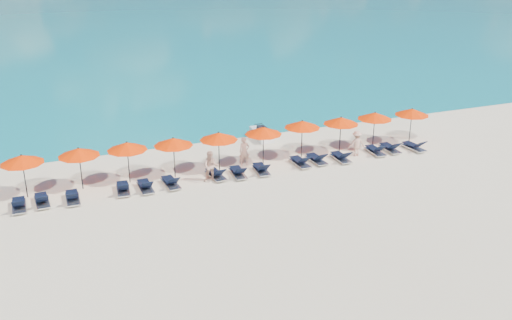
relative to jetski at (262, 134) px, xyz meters
name	(u,v)px	position (x,y,z in m)	size (l,w,h in m)	color
ground	(279,204)	(-2.93, -9.29, -0.34)	(1400.00, 1400.00, 0.00)	beige
jetski	(262,134)	(0.00, 0.00, 0.00)	(0.95, 2.36, 0.83)	white
beachgoer_a	(244,151)	(-2.67, -3.87, 0.48)	(0.60, 0.39, 1.64)	tan
beachgoer_b	(211,167)	(-5.15, -5.47, 0.51)	(0.83, 0.48, 1.71)	tan
beachgoer_c	(357,143)	(4.01, -4.96, 0.43)	(1.00, 0.46, 1.55)	tan
umbrella_0	(22,159)	(-14.23, -3.91, 1.68)	(2.10, 2.10, 2.28)	black
umbrella_1	(79,152)	(-11.57, -3.90, 1.68)	(2.10, 2.10, 2.28)	black
umbrella_2	(127,146)	(-9.16, -3.93, 1.68)	(2.10, 2.10, 2.28)	black
umbrella_3	(173,142)	(-6.77, -4.14, 1.68)	(2.10, 2.10, 2.28)	black
umbrella_4	(219,136)	(-4.26, -4.17, 1.68)	(2.10, 2.10, 2.28)	black
umbrella_5	(263,131)	(-1.63, -4.17, 1.68)	(2.10, 2.10, 2.28)	black
umbrella_6	(302,124)	(0.92, -3.91, 1.68)	(2.10, 2.10, 2.28)	black
umbrella_7	(341,121)	(3.35, -4.13, 1.68)	(2.10, 2.10, 2.28)	black
umbrella_8	(375,116)	(5.76, -4.02, 1.68)	(2.10, 2.10, 2.28)	black
umbrella_9	(412,112)	(8.36, -4.16, 1.68)	(2.10, 2.10, 2.28)	black
lounger_0	(19,205)	(-14.64, -5.25, -0.11)	(0.62, 1.70, 0.66)	silver
lounger_1	(42,200)	(-13.59, -5.10, -0.11)	(0.71, 1.73, 0.66)	silver
lounger_2	(73,197)	(-12.19, -5.31, -0.11)	(0.65, 1.71, 0.66)	silver
lounger_3	(123,188)	(-9.72, -5.15, -0.11)	(0.79, 1.75, 0.66)	silver
lounger_4	(145,186)	(-8.61, -5.28, -0.11)	(0.62, 1.70, 0.66)	silver
lounger_5	(171,182)	(-7.29, -5.29, -0.11)	(0.74, 1.74, 0.66)	silver
lounger_6	(216,174)	(-4.77, -5.11, -0.11)	(0.79, 1.75, 0.66)	silver
lounger_7	(238,172)	(-3.57, -5.31, -0.11)	(0.74, 1.74, 0.66)	silver
lounger_8	(261,169)	(-2.23, -5.33, -0.11)	(0.79, 1.75, 0.66)	silver
lounger_9	(300,162)	(0.23, -5.15, -0.11)	(0.67, 1.72, 0.66)	silver
lounger_10	(317,159)	(1.32, -5.08, -0.11)	(0.70, 1.73, 0.66)	silver
lounger_11	(341,157)	(2.76, -5.35, -0.11)	(0.67, 1.72, 0.66)	silver
lounger_12	(375,150)	(5.24, -5.12, -0.11)	(0.71, 1.73, 0.66)	silver
lounger_13	(390,148)	(6.31, -5.09, -0.11)	(0.68, 1.72, 0.66)	silver
lounger_14	(414,146)	(7.81, -5.40, -0.11)	(0.77, 1.75, 0.66)	silver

